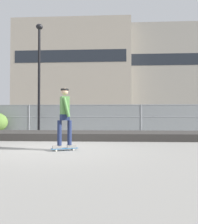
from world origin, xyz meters
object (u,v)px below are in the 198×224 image
Objects in this scene: street_lamp at (39,65)px; parked_car_mid at (106,119)px; skateboard at (65,149)px; parked_car_near at (27,119)px; parked_car_far at (186,119)px; skater at (65,114)px.

street_lamp is 6.62m from parked_car_mid.
parked_car_mid reaches higher than skateboard.
parked_car_near is (-5.48, 11.13, 0.78)m from skateboard.
street_lamp reaches higher than skateboard.
skateboard is 0.18× the size of parked_car_near.
street_lamp is at bearing -140.14° from parked_car_mid.
parked_car_near is 6.56m from parked_car_mid.
street_lamp reaches higher than parked_car_near.
street_lamp is at bearing 113.97° from skateboard.
parked_car_near is at bearing 178.67° from parked_car_far.
parked_car_far is (7.35, 10.83, 0.78)m from skateboard.
skateboard is at bearing 180.00° from skater.
street_lamp reaches higher than parked_car_mid.
skateboard is at bearing -63.78° from parked_car_near.
skateboard is 10.91m from parked_car_mid.
parked_car_near is (-5.48, 11.13, -0.28)m from skater.
parked_car_near is 12.83m from parked_car_far.
skateboard is 12.43m from parked_car_near.
street_lamp is at bearing -161.25° from parked_car_far.
skater is 0.41× the size of parked_car_far.
skater reaches higher than skateboard.
skater reaches higher than parked_car_mid.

